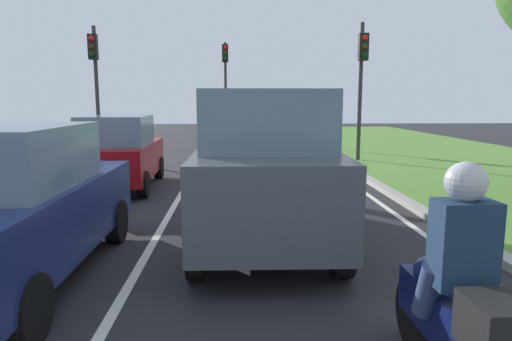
# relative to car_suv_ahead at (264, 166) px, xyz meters

# --- Properties ---
(ground_plane) EXTENTS (60.00, 60.00, 0.00)m
(ground_plane) POSITION_rel_car_suv_ahead_xyz_m (-0.99, 5.13, -1.17)
(ground_plane) COLOR #262628
(lane_line_center) EXTENTS (0.12, 32.00, 0.01)m
(lane_line_center) POSITION_rel_car_suv_ahead_xyz_m (-1.69, 5.13, -1.16)
(lane_line_center) COLOR silver
(lane_line_center) RESTS_ON ground
(lane_line_right_edge) EXTENTS (0.12, 32.00, 0.01)m
(lane_line_right_edge) POSITION_rel_car_suv_ahead_xyz_m (2.61, 5.13, -1.16)
(lane_line_right_edge) COLOR silver
(lane_line_right_edge) RESTS_ON ground
(curb_right) EXTENTS (0.24, 48.00, 0.12)m
(curb_right) POSITION_rel_car_suv_ahead_xyz_m (3.11, 5.13, -1.11)
(curb_right) COLOR #9E9B93
(curb_right) RESTS_ON ground
(car_suv_ahead) EXTENTS (2.04, 4.54, 2.28)m
(car_suv_ahead) POSITION_rel_car_suv_ahead_xyz_m (0.00, 0.00, 0.00)
(car_suv_ahead) COLOR #474C51
(car_suv_ahead) RESTS_ON ground
(car_sedan_left_lane) EXTENTS (1.86, 4.31, 1.86)m
(car_sedan_left_lane) POSITION_rel_car_suv_ahead_xyz_m (-3.08, -1.45, -0.25)
(car_sedan_left_lane) COLOR navy
(car_sedan_left_lane) RESTS_ON ground
(car_hatchback_far) EXTENTS (1.82, 3.75, 1.78)m
(car_hatchback_far) POSITION_rel_car_suv_ahead_xyz_m (-3.26, 4.36, -0.28)
(car_hatchback_far) COLOR maroon
(car_hatchback_far) RESTS_ON ground
(motorcycle) EXTENTS (0.40, 1.90, 1.01)m
(motorcycle) POSITION_rel_car_suv_ahead_xyz_m (1.10, -3.86, -0.60)
(motorcycle) COLOR #0C143F
(motorcycle) RESTS_ON ground
(rider_person) EXTENTS (0.50, 0.40, 1.16)m
(rider_person) POSITION_rel_car_suv_ahead_xyz_m (1.10, -3.81, 0.02)
(rider_person) COLOR #192D47
(rider_person) RESTS_ON ground
(traffic_light_near_right) EXTENTS (0.32, 0.50, 4.76)m
(traffic_light_near_right) POSITION_rel_car_suv_ahead_xyz_m (3.93, 8.79, 1.99)
(traffic_light_near_right) COLOR #2D2D2D
(traffic_light_near_right) RESTS_ON ground
(traffic_light_overhead_left) EXTENTS (0.32, 0.50, 4.83)m
(traffic_light_overhead_left) POSITION_rel_car_suv_ahead_xyz_m (-5.54, 10.34, 2.06)
(traffic_light_overhead_left) COLOR #2D2D2D
(traffic_light_overhead_left) RESTS_ON ground
(traffic_light_far_median) EXTENTS (0.32, 0.50, 5.13)m
(traffic_light_far_median) POSITION_rel_car_suv_ahead_xyz_m (-0.90, 17.29, 2.36)
(traffic_light_far_median) COLOR #2D2D2D
(traffic_light_far_median) RESTS_ON ground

